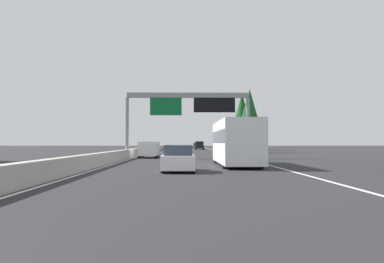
% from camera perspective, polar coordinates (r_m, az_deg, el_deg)
% --- Properties ---
extents(ground_plane, '(320.00, 320.00, 0.00)m').
position_cam_1_polar(ground_plane, '(64.96, -5.83, -2.78)').
color(ground_plane, '#262628').
extents(median_barrier, '(180.00, 0.56, 0.90)m').
position_cam_1_polar(median_barrier, '(84.92, -4.88, -2.15)').
color(median_barrier, '#ADAAA3').
rests_on(median_barrier, ground).
extents(shoulder_stripe_right, '(160.00, 0.16, 0.01)m').
position_cam_1_polar(shoulder_stripe_right, '(74.96, 3.65, -2.59)').
color(shoulder_stripe_right, silver).
rests_on(shoulder_stripe_right, ground).
extents(shoulder_stripe_median, '(160.00, 0.16, 0.01)m').
position_cam_1_polar(shoulder_stripe_median, '(74.91, -4.99, -2.59)').
color(shoulder_stripe_median, silver).
rests_on(shoulder_stripe_median, ground).
extents(sign_gantry_overhead, '(0.50, 12.68, 6.67)m').
position_cam_1_polar(sign_gantry_overhead, '(46.65, -0.32, 3.17)').
color(sign_gantry_overhead, gray).
rests_on(sign_gantry_overhead, ground).
extents(sedan_distant_a, '(4.40, 1.80, 1.47)m').
position_cam_1_polar(sedan_distant_a, '(25.58, -1.71, -3.46)').
color(sedan_distant_a, white).
rests_on(sedan_distant_a, ground).
extents(bus_far_left, '(11.50, 2.55, 3.10)m').
position_cam_1_polar(bus_far_left, '(32.43, 5.45, -1.18)').
color(bus_far_left, white).
rests_on(bus_far_left, ground).
extents(minivan_distant_b, '(5.00, 1.95, 1.69)m').
position_cam_1_polar(minivan_distant_b, '(48.44, -5.34, -2.15)').
color(minivan_distant_b, white).
rests_on(minivan_distant_b, ground).
extents(pickup_mid_right, '(5.60, 2.00, 1.86)m').
position_cam_1_polar(pickup_mid_right, '(105.65, 0.92, -1.74)').
color(pickup_mid_right, black).
rests_on(pickup_mid_right, ground).
extents(sedan_mid_center, '(4.40, 1.80, 1.47)m').
position_cam_1_polar(sedan_mid_center, '(131.33, 0.49, -1.77)').
color(sedan_mid_center, slate).
rests_on(sedan_mid_center, ground).
extents(conifer_right_mid, '(4.39, 4.39, 9.97)m').
position_cam_1_polar(conifer_right_mid, '(72.19, 7.18, 2.17)').
color(conifer_right_mid, '#4C3823').
rests_on(conifer_right_mid, ground).
extents(conifer_right_far, '(5.23, 5.23, 11.88)m').
position_cam_1_polar(conifer_right_far, '(95.72, 6.23, 2.00)').
color(conifer_right_far, '#4C3823').
rests_on(conifer_right_far, ground).
extents(conifer_right_distant, '(5.25, 5.25, 11.94)m').
position_cam_1_polar(conifer_right_distant, '(120.31, 7.56, 1.34)').
color(conifer_right_distant, '#4C3823').
rests_on(conifer_right_distant, ground).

